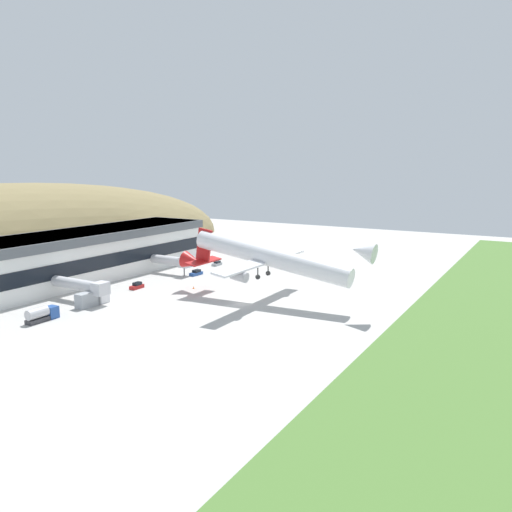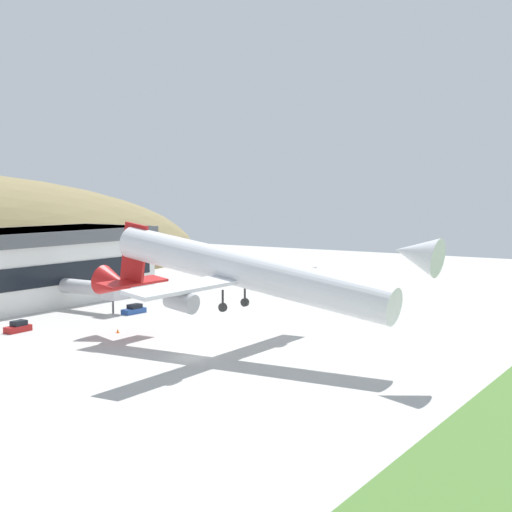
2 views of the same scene
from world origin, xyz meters
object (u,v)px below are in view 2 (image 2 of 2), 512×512
Objects in this scene: service_car_0 at (134,310)px; traffic_cone_0 at (118,331)px; cargo_airplane at (240,272)px; service_car_2 at (177,297)px; jetway_1 at (95,289)px; service_car_1 at (18,327)px.

traffic_cone_0 is (-13.55, -9.48, -0.38)m from service_car_0.
service_car_2 is (29.84, 35.19, -9.84)m from cargo_airplane.
traffic_cone_0 is at bearing -124.73° from jetway_1.
traffic_cone_0 is at bearing -145.02° from service_car_0.
service_car_2 is at bearing 23.90° from traffic_cone_0.
service_car_1 is at bearing 171.29° from service_car_0.
service_car_0 is 15.66m from service_car_2.
service_car_0 is 1.13× the size of service_car_2.
service_car_2 reaches higher than traffic_cone_0.
cargo_airplane is at bearing -107.54° from jetway_1.
cargo_airplane is at bearing -114.50° from service_car_0.
cargo_airplane is 12.59× the size of service_car_1.
cargo_airplane is 36.37m from service_car_0.
service_car_0 is 21.32m from service_car_1.
traffic_cone_0 is (7.52, -12.71, -0.41)m from service_car_1.
cargo_airplane reaches higher than service_car_2.
service_car_2 is (36.38, 0.08, -0.11)m from service_car_1.
service_car_0 is at bearing 65.50° from cargo_airplane.
service_car_2 is at bearing 0.12° from service_car_1.
service_car_0 is (14.53, 31.89, -9.76)m from cargo_airplane.
jetway_1 is at bearing 109.23° from service_car_0.
traffic_cone_0 is at bearing 87.50° from cargo_airplane.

